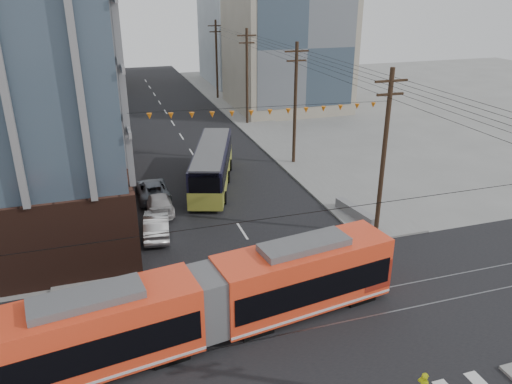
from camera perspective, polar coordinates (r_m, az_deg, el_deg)
ground at (r=23.20m, az=8.79°, el=-19.69°), size 160.00×160.00×0.00m
bg_bldg_nw_near at (r=67.96m, az=-25.92°, el=14.99°), size 18.00×16.00×18.00m
bg_bldg_ne_near at (r=68.03m, az=3.48°, el=16.27°), size 14.00×14.00×16.00m
bg_bldg_nw_far at (r=87.45m, az=-22.50°, el=17.43°), size 16.00×18.00×20.00m
bg_bldg_ne_far at (r=87.57m, az=-0.15°, el=17.07°), size 16.00×16.00×14.00m
utility_pole_far at (r=73.74m, az=-4.52°, el=14.78°), size 0.30×0.30×11.00m
streetcar at (r=23.76m, az=-5.59°, el=-12.54°), size 19.65×5.52×3.75m
city_bus at (r=41.40m, az=-5.05°, el=3.05°), size 6.20×12.17×3.39m
parked_car_silver at (r=33.85m, az=-11.30°, el=-3.67°), size 2.17×4.80×1.53m
parked_car_white at (r=37.32m, az=-11.01°, el=-1.20°), size 2.14×4.87×1.39m
parked_car_grey at (r=39.79m, az=-11.76°, el=0.29°), size 2.41×5.12×1.41m
jersey_barrier at (r=36.34m, az=11.34°, el=-2.37°), size 1.55×4.31×0.84m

